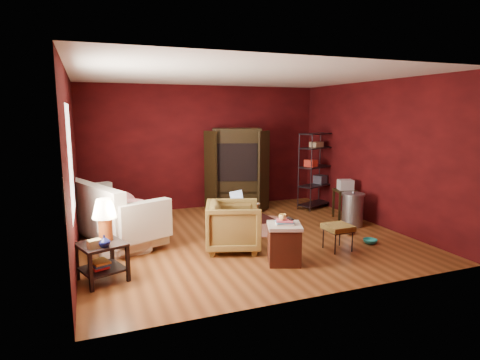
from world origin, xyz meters
The scene contains 18 objects.
room centered at (-0.04, -0.01, 1.40)m, with size 5.54×5.04×2.84m.
sofa centered at (-2.19, 0.66, 0.39)m, with size 1.99×0.58×0.78m, color beige.
armchair centered at (-0.40, -0.55, 0.43)m, with size 0.84×0.79×0.86m, color black.
pet_bowl_steel centered at (1.85, -0.50, 0.12)m, with size 0.24×0.06×0.24m, color silver.
pet_bowl_turquoise centered at (1.86, -1.10, 0.12)m, with size 0.24×0.07×0.24m, color #26B3AD.
vase centered at (-2.39, -1.26, 0.59)m, with size 0.15×0.16×0.15m, color #0C0F3C.
mug centered at (0.05, -1.38, 0.71)m, with size 0.11×0.09×0.11m, color #F1D476.
side_table centered at (-2.40, -1.02, 0.64)m, with size 0.69×0.69×1.07m.
sofa_cushions centered at (-2.22, 0.63, 0.46)m, with size 1.67×2.43×0.95m.
hamper centered at (0.09, -1.38, 0.31)m, with size 0.62×0.62×0.68m.
footstool centered at (1.16, -1.17, 0.36)m, with size 0.42×0.42×0.42m.
rug_round centered at (0.56, 0.57, 0.01)m, with size 1.71×1.71×0.01m.
rug_oriental centered at (0.39, 1.00, 0.02)m, with size 1.27×0.89×0.01m.
laptop_desk centered at (0.12, 0.44, 0.45)m, with size 0.70×0.62×0.73m.
tv_armoire centered at (0.60, 1.97, 0.96)m, with size 1.39×1.04×1.85m.
wire_shelving centered at (2.37, 1.50, 0.95)m, with size 0.93×0.67×1.74m.
small_stand centered at (2.41, 0.41, 0.62)m, with size 0.50×0.50×0.83m.
trash_can centered at (2.24, -0.09, 0.33)m, with size 0.52×0.52×0.70m.
Camera 1 is at (-2.53, -6.40, 2.19)m, focal length 30.00 mm.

